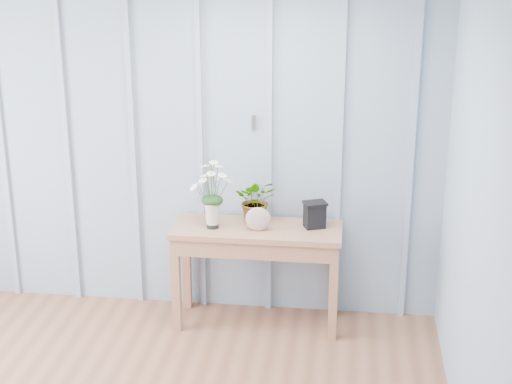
# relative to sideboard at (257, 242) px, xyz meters

# --- Properties ---
(room_shell) EXTENTS (4.00, 4.50, 2.50)m
(room_shell) POSITION_rel_sideboard_xyz_m (-0.69, -1.08, 1.35)
(room_shell) COLOR #8CA0B5
(room_shell) RESTS_ON ground
(sideboard) EXTENTS (1.20, 0.45, 0.75)m
(sideboard) POSITION_rel_sideboard_xyz_m (0.00, 0.00, 0.00)
(sideboard) COLOR #9B664A
(sideboard) RESTS_ON ground
(daisy_vase) EXTENTS (0.37, 0.28, 0.53)m
(daisy_vase) POSITION_rel_sideboard_xyz_m (-0.31, -0.05, 0.45)
(daisy_vase) COLOR black
(daisy_vase) RESTS_ON sideboard
(spider_plant) EXTENTS (0.32, 0.28, 0.33)m
(spider_plant) POSITION_rel_sideboard_xyz_m (-0.02, 0.12, 0.28)
(spider_plant) COLOR #123712
(spider_plant) RESTS_ON sideboard
(felt_disc_vessel) EXTENTS (0.18, 0.06, 0.18)m
(felt_disc_vessel) POSITION_rel_sideboard_xyz_m (0.02, -0.07, 0.20)
(felt_disc_vessel) COLOR #8B505E
(felt_disc_vessel) RESTS_ON sideboard
(carved_box) EXTENTS (0.19, 0.17, 0.19)m
(carved_box) POSITION_rel_sideboard_xyz_m (0.40, 0.05, 0.21)
(carved_box) COLOR black
(carved_box) RESTS_ON sideboard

